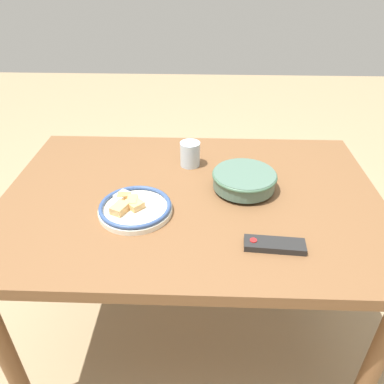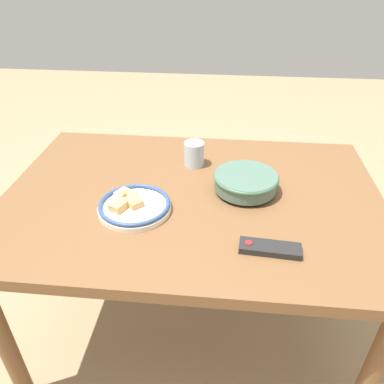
# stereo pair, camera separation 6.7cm
# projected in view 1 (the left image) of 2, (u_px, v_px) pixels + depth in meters

# --- Properties ---
(ground_plane) EXTENTS (8.00, 8.00, 0.00)m
(ground_plane) POSITION_uv_depth(u_px,v_px,m) (192.00, 325.00, 1.72)
(ground_plane) COLOR #9E8460
(dining_table) EXTENTS (1.33, 0.92, 0.73)m
(dining_table) POSITION_uv_depth(u_px,v_px,m) (191.00, 212.00, 1.37)
(dining_table) COLOR brown
(dining_table) RESTS_ON ground_plane
(noodle_bowl) EXTENTS (0.23, 0.23, 0.07)m
(noodle_bowl) POSITION_uv_depth(u_px,v_px,m) (244.00, 180.00, 1.32)
(noodle_bowl) COLOR #4C6B5B
(noodle_bowl) RESTS_ON dining_table
(food_plate) EXTENTS (0.24, 0.24, 0.04)m
(food_plate) POSITION_uv_depth(u_px,v_px,m) (134.00, 208.00, 1.22)
(food_plate) COLOR silver
(food_plate) RESTS_ON dining_table
(tv_remote) EXTENTS (0.18, 0.07, 0.02)m
(tv_remote) POSITION_uv_depth(u_px,v_px,m) (274.00, 245.00, 1.08)
(tv_remote) COLOR black
(tv_remote) RESTS_ON dining_table
(drinking_glass) EXTENTS (0.08, 0.08, 0.10)m
(drinking_glass) POSITION_uv_depth(u_px,v_px,m) (190.00, 154.00, 1.47)
(drinking_glass) COLOR silver
(drinking_glass) RESTS_ON dining_table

